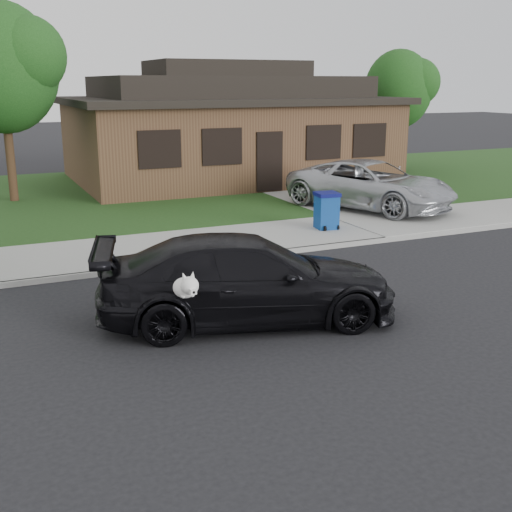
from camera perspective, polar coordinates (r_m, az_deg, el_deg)
name	(u,v)px	position (r m, az deg, el deg)	size (l,w,h in m)	color
ground	(329,304)	(11.98, 6.51, -4.22)	(120.00, 120.00, 0.00)	black
sidewalk	(228,241)	(16.27, -2.48, 1.31)	(60.00, 3.00, 0.12)	gray
curb	(252,255)	(14.93, -0.33, 0.05)	(60.00, 0.12, 0.12)	gray
lawn	(146,193)	(23.73, -9.74, 5.54)	(60.00, 13.00, 0.13)	#193814
driveway	(331,194)	(23.29, 6.70, 5.48)	(4.50, 13.00, 0.14)	gray
sedan	(247,280)	(10.85, -0.76, -2.11)	(5.42, 3.29, 1.47)	black
minivan	(371,185)	(20.36, 10.19, 6.26)	(2.45, 5.32, 1.48)	#B0B2B8
recycling_bin	(327,210)	(17.44, 6.29, 4.06)	(0.67, 0.68, 0.99)	navy
house	(227,129)	(26.62, -2.58, 11.25)	(12.60, 8.60, 4.65)	#422B1C
tree_0	(7,65)	(22.60, -21.26, 15.53)	(3.78, 3.60, 6.34)	#332114
tree_1	(402,88)	(30.05, 12.88, 14.37)	(3.15, 3.00, 5.25)	#332114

